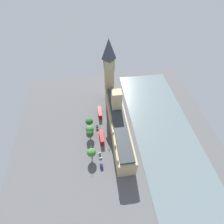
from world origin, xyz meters
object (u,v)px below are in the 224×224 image
double_decker_bus_corner (100,112)px  plane_tree_leading (90,129)px  parliament_building (118,124)px  car_black_midblock (97,127)px  car_blue_under_trees (102,166)px  plane_tree_kerbside (89,121)px  pedestrian_opposite_hall (109,149)px  double_decker_bus_far_end (102,137)px  plane_tree_near_tower (91,152)px  street_lamp_slot_11 (92,162)px  plane_tree_trailing (90,133)px  car_white_by_river_gate (100,155)px  clock_tower (109,71)px  street_lamp_slot_10 (91,148)px

double_decker_bus_corner → plane_tree_leading: 21.32m
parliament_building → car_black_midblock: size_ratio=14.99×
car_blue_under_trees → plane_tree_kerbside: bearing=95.1°
double_decker_bus_corner → pedestrian_opposite_hall: 33.54m
double_decker_bus_far_end → plane_tree_near_tower: size_ratio=1.16×
car_black_midblock → street_lamp_slot_11: 30.61m
pedestrian_opposite_hall → street_lamp_slot_11: size_ratio=0.22×
plane_tree_trailing → street_lamp_slot_11: plane_tree_trailing is taller
car_white_by_river_gate → car_blue_under_trees: 7.83m
parliament_building → plane_tree_trailing: bearing=9.4°
car_black_midblock → plane_tree_leading: 10.13m
parliament_building → plane_tree_leading: size_ratio=7.04×
parliament_building → car_blue_under_trees: size_ratio=15.82×
double_decker_bus_corner → double_decker_bus_far_end: size_ratio=0.99×
plane_tree_near_tower → plane_tree_leading: plane_tree_leading is taller
car_white_by_river_gate → plane_tree_leading: 19.94m
double_decker_bus_far_end → car_white_by_river_gate: double_decker_bus_far_end is taller
clock_tower → street_lamp_slot_10: clock_tower is taller
car_white_by_river_gate → double_decker_bus_corner: bearing=-98.4°
car_blue_under_trees → plane_tree_kerbside: plane_tree_kerbside is taller
parliament_building → plane_tree_leading: 20.78m
double_decker_bus_far_end → street_lamp_slot_11: size_ratio=1.50×
clock_tower → plane_tree_trailing: 50.41m
parliament_building → double_decker_bus_corner: (12.09, -18.31, -5.77)m
clock_tower → car_black_midblock: 44.52m
car_white_by_river_gate → pedestrian_opposite_hall: bearing=-153.6°
clock_tower → car_white_by_river_gate: clock_tower is taller
double_decker_bus_far_end → plane_tree_trailing: (8.07, -2.18, 3.58)m
car_white_by_river_gate → street_lamp_slot_10: street_lamp_slot_10 is taller
street_lamp_slot_11 → plane_tree_kerbside: bearing=-90.2°
car_black_midblock → plane_tree_trailing: size_ratio=0.54×
clock_tower → plane_tree_trailing: size_ratio=6.60×
plane_tree_near_tower → street_lamp_slot_11: size_ratio=1.30×
parliament_building → street_lamp_slot_11: bearing=49.5°
plane_tree_leading → car_black_midblock: bearing=-132.0°
clock_tower → car_blue_under_trees: (13.06, 64.21, -27.53)m
car_black_midblock → car_white_by_river_gate: bearing=90.5°
double_decker_bus_corner → car_black_midblock: 13.54m
plane_tree_kerbside → plane_tree_near_tower: bearing=90.6°
clock_tower → car_blue_under_trees: 71.07m
double_decker_bus_corner → street_lamp_slot_10: 34.10m
clock_tower → pedestrian_opposite_hall: bearing=82.8°
clock_tower → car_white_by_river_gate: bearing=76.8°
car_blue_under_trees → car_black_midblock: bearing=86.0°
car_white_by_river_gate → street_lamp_slot_11: size_ratio=0.61×
street_lamp_slot_11 → plane_tree_leading: bearing=-90.5°
pedestrian_opposite_hall → double_decker_bus_far_end: bearing=-154.3°
car_black_midblock → plane_tree_leading: size_ratio=0.47×
car_blue_under_trees → pedestrian_opposite_hall: car_blue_under_trees is taller
plane_tree_trailing → street_lamp_slot_10: bearing=90.8°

